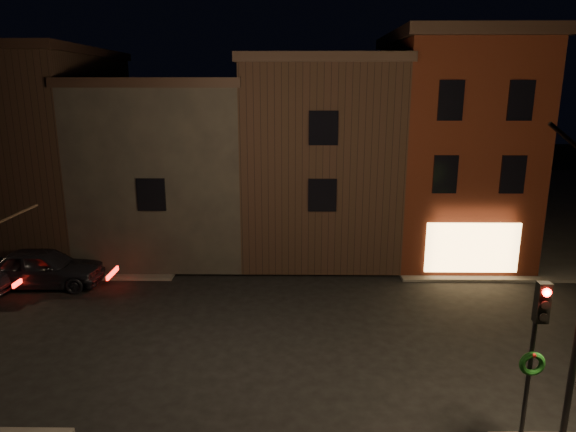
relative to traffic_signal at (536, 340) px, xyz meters
name	(u,v)px	position (x,y,z in m)	size (l,w,h in m)	color
ground	(284,336)	(-5.60, 5.51, -2.81)	(120.00, 120.00, 0.00)	black
sidewalk_far_right	(572,204)	(14.40, 25.51, -2.75)	(30.00, 30.00, 0.12)	#2D2B28
sidewalk_far_left	(13,203)	(-25.60, 25.51, -2.75)	(30.00, 30.00, 0.12)	#2D2B28
corner_building	(452,145)	(2.40, 14.98, 2.59)	(6.50, 8.50, 10.50)	#42160B
row_building_a	(318,154)	(-4.10, 16.01, 2.03)	(7.30, 10.30, 9.40)	black
row_building_b	(177,163)	(-11.35, 16.01, 1.53)	(7.80, 10.30, 8.40)	black
row_building_c	(36,148)	(-18.60, 16.01, 2.28)	(7.30, 10.30, 9.90)	black
traffic_signal	(536,340)	(0.00, 0.00, 0.00)	(0.58, 0.38, 4.05)	black
parked_car_a	(43,268)	(-15.77, 9.83, -1.98)	(1.96, 4.87, 1.66)	black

